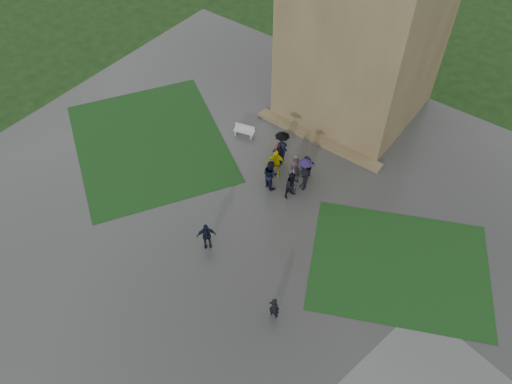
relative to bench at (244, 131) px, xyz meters
The scene contains 9 objects.
ground 9.12m from the bench, 63.58° to the right, with size 120.00×120.00×0.00m, color black.
plaza 7.39m from the bench, 56.65° to the right, with size 34.00×34.00×0.02m, color #333331.
lawn_inset_left 6.10m from the bench, 136.87° to the right, with size 11.00×9.00×0.01m, color black.
lawn_inset_right 12.95m from the bench, 14.14° to the right, with size 9.00×7.00×0.01m, color black.
tower_plinth 4.74m from the bench, 31.00° to the left, with size 9.00×0.80×0.22m, color brown.
bench is the anchor object (origin of this frame).
visitor_cluster 4.76m from the bench, 20.81° to the right, with size 3.11×2.97×2.66m.
pedestrian_mid 8.96m from the bench, 64.98° to the right, with size 1.01×0.58×1.73m, color black.
pedestrian_near 12.96m from the bench, 46.08° to the right, with size 0.54×0.35×1.48m, color black.
Camera 1 is at (11.13, -10.86, 21.71)m, focal length 35.00 mm.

